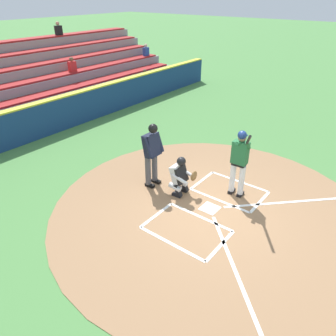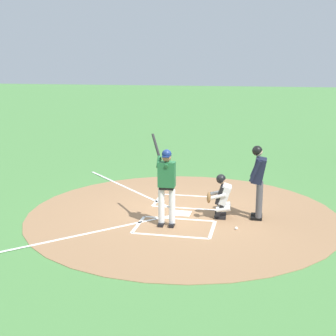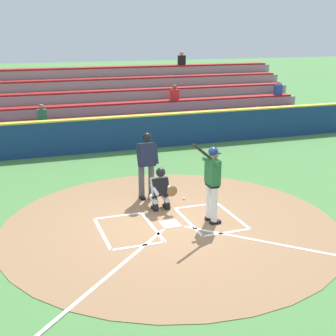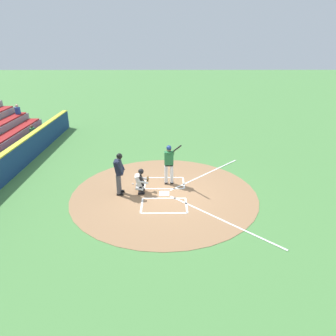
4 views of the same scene
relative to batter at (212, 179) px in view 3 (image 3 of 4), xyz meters
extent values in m
plane|color=#4C8442|center=(0.97, -0.22, -1.10)|extent=(120.00, 120.00, 0.00)
cylinder|color=#99704C|center=(0.97, -0.22, -1.09)|extent=(8.00, 8.00, 0.01)
cube|color=white|center=(0.97, -0.22, -1.08)|extent=(0.44, 0.44, 0.01)
cube|color=white|center=(-0.08, -1.12, -1.08)|extent=(1.20, 0.08, 0.01)
cube|color=white|center=(-0.08, 0.68, -1.08)|extent=(1.20, 0.08, 0.01)
cube|color=white|center=(0.52, -0.22, -1.08)|extent=(0.08, 1.80, 0.01)
cube|color=white|center=(-0.68, -0.22, -1.08)|extent=(0.08, 1.80, 0.01)
cube|color=white|center=(2.02, -1.12, -1.08)|extent=(1.20, 0.08, 0.01)
cube|color=white|center=(2.02, 0.68, -1.08)|extent=(1.20, 0.08, 0.01)
cube|color=white|center=(1.42, -0.22, -1.08)|extent=(0.08, 1.80, 0.01)
cube|color=white|center=(2.62, -0.22, -1.08)|extent=(0.08, 1.80, 0.01)
cube|color=white|center=(3.07, 1.88, -1.08)|extent=(3.73, 3.73, 0.01)
cube|color=white|center=(-1.13, 1.88, -1.08)|extent=(3.73, 3.73, 0.01)
cylinder|color=white|center=(0.00, -0.14, -0.60)|extent=(0.15, 0.15, 0.84)
cube|color=black|center=(-0.04, -0.14, -1.05)|extent=(0.26, 0.13, 0.09)
cylinder|color=white|center=(-0.01, 0.12, -0.60)|extent=(0.15, 0.15, 0.84)
cube|color=black|center=(-0.05, 0.12, -1.05)|extent=(0.26, 0.13, 0.09)
cube|color=black|center=(-0.01, -0.01, -0.13)|extent=(0.23, 0.35, 0.10)
cube|color=#236638|center=(-0.01, -0.01, 0.18)|extent=(0.25, 0.41, 0.60)
sphere|color=#9E7051|center=(-0.03, -0.01, 0.59)|extent=(0.21, 0.21, 0.21)
sphere|color=navy|center=(-0.01, -0.01, 0.66)|extent=(0.23, 0.23, 0.23)
cube|color=navy|center=(-0.12, -0.02, 0.63)|extent=(0.12, 0.17, 0.02)
cylinder|color=#236638|center=(0.04, -0.02, 0.46)|extent=(0.43, 0.11, 0.21)
cylinder|color=#236638|center=(0.03, 0.19, 0.46)|extent=(0.27, 0.10, 0.29)
cylinder|color=black|center=(0.39, 0.33, 0.76)|extent=(0.67, 0.39, 0.53)
cylinder|color=black|center=(0.08, 0.17, 0.52)|extent=(0.10, 0.10, 0.08)
cube|color=black|center=(0.72, -1.24, -1.05)|extent=(0.13, 0.27, 0.09)
cube|color=black|center=(0.72, -1.20, -0.90)|extent=(0.13, 0.25, 0.37)
cylinder|color=silver|center=(0.72, -1.30, -0.82)|extent=(0.17, 0.37, 0.21)
cube|color=black|center=(1.04, -1.22, -1.05)|extent=(0.13, 0.27, 0.09)
cube|color=black|center=(1.04, -1.18, -0.90)|extent=(0.13, 0.25, 0.37)
cylinder|color=silver|center=(1.04, -1.28, -0.82)|extent=(0.17, 0.37, 0.21)
cube|color=silver|center=(0.88, -1.30, -0.48)|extent=(0.42, 0.38, 0.52)
cube|color=black|center=(0.88, -1.19, -0.48)|extent=(0.43, 0.24, 0.46)
sphere|color=tan|center=(0.88, -1.23, -0.11)|extent=(0.21, 0.21, 0.21)
sphere|color=black|center=(0.88, -1.21, -0.09)|extent=(0.24, 0.24, 0.24)
cylinder|color=silver|center=(0.67, -1.14, -0.50)|extent=(0.11, 0.45, 0.20)
cylinder|color=silver|center=(1.07, -1.12, -0.50)|extent=(0.11, 0.45, 0.20)
ellipsoid|color=brown|center=(0.66, -0.94, -0.53)|extent=(0.28, 0.11, 0.28)
cylinder|color=#4C4C51|center=(0.83, -2.17, -0.59)|extent=(0.16, 0.16, 0.86)
cube|color=black|center=(0.83, -2.12, -1.05)|extent=(0.13, 0.28, 0.09)
cylinder|color=#4C4C51|center=(1.11, -2.17, -0.59)|extent=(0.16, 0.16, 0.86)
cube|color=black|center=(1.11, -2.12, -1.05)|extent=(0.13, 0.28, 0.09)
cube|color=#191E33|center=(0.97, -2.13, 0.15)|extent=(0.44, 0.37, 0.66)
sphere|color=beige|center=(0.97, -2.09, 0.62)|extent=(0.22, 0.22, 0.22)
sphere|color=black|center=(0.97, -2.07, 0.64)|extent=(0.25, 0.25, 0.25)
cylinder|color=#191E33|center=(0.73, -2.04, 0.18)|extent=(0.10, 0.29, 0.56)
cylinder|color=#191E33|center=(1.21, -2.05, 0.18)|extent=(0.10, 0.29, 0.56)
sphere|color=white|center=(0.05, -1.67, -1.06)|extent=(0.07, 0.07, 0.07)
cube|color=navy|center=(0.97, -7.72, -0.47)|extent=(22.00, 0.36, 1.25)
cube|color=yellow|center=(0.97, -7.72, 0.18)|extent=(22.00, 0.32, 0.06)
cube|color=gray|center=(0.97, -8.75, -0.87)|extent=(20.00, 0.85, 0.45)
cube|color=maroon|center=(0.97, -8.75, -0.61)|extent=(19.60, 0.72, 0.08)
cube|color=gray|center=(0.97, -9.60, -0.65)|extent=(20.00, 0.85, 0.90)
cube|color=maroon|center=(0.97, -9.60, -0.16)|extent=(19.60, 0.72, 0.08)
cube|color=gray|center=(0.97, -10.45, -0.42)|extent=(20.00, 0.85, 1.35)
cube|color=maroon|center=(0.97, -10.45, 0.29)|extent=(19.60, 0.72, 0.08)
cube|color=gray|center=(0.97, -11.30, -0.20)|extent=(20.00, 0.85, 1.80)
cube|color=maroon|center=(0.97, -11.30, 0.74)|extent=(19.60, 0.72, 0.08)
cube|color=gray|center=(0.97, -12.15, 0.03)|extent=(20.00, 0.85, 2.25)
cube|color=maroon|center=(0.97, -12.15, 1.19)|extent=(19.60, 0.72, 0.08)
cube|color=gray|center=(0.97, -13.00, 0.25)|extent=(20.00, 0.85, 2.70)
cube|color=maroon|center=(0.97, -13.00, 1.64)|extent=(19.60, 0.72, 0.08)
cube|color=#284C9E|center=(-8.28, -10.40, 0.56)|extent=(0.36, 0.22, 0.46)
sphere|color=beige|center=(-8.28, -10.40, 0.90)|extent=(0.20, 0.20, 0.20)
cube|color=#2D844C|center=(-6.20, -8.70, -0.34)|extent=(0.36, 0.22, 0.46)
sphere|color=brown|center=(-6.20, -8.70, 0.00)|extent=(0.20, 0.20, 0.20)
cube|color=black|center=(-4.19, -12.95, 1.91)|extent=(0.36, 0.22, 0.46)
sphere|color=tan|center=(-4.19, -12.95, 2.25)|extent=(0.20, 0.20, 0.20)
cube|color=red|center=(-2.88, -10.40, 0.56)|extent=(0.36, 0.22, 0.46)
sphere|color=brown|center=(-2.88, -10.40, 0.90)|extent=(0.20, 0.20, 0.20)
cube|color=#2D844C|center=(3.05, -9.55, 0.11)|extent=(0.36, 0.22, 0.46)
sphere|color=#9E7051|center=(3.05, -9.55, 0.45)|extent=(0.20, 0.20, 0.20)
camera|label=1|loc=(6.92, 3.03, 3.81)|focal=34.46mm
camera|label=2|loc=(-10.62, -2.22, 2.82)|focal=50.82mm
camera|label=3|loc=(4.47, 9.53, 3.37)|focal=50.13mm
camera|label=4|loc=(12.77, -0.14, 5.06)|focal=32.63mm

